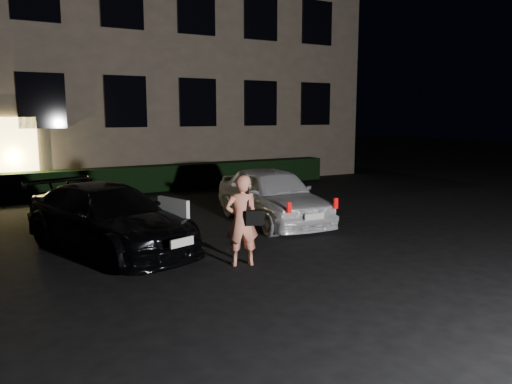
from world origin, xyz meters
TOP-DOWN VIEW (x-y plane):
  - ground at (0.00, 0.00)m, footprint 80.00×80.00m
  - building at (-0.00, 14.99)m, footprint 20.00×8.11m
  - hedge at (0.00, 10.50)m, footprint 15.00×0.70m
  - sedan at (-2.37, 3.62)m, footprint 2.97×4.64m
  - hatch at (1.63, 4.17)m, footprint 1.90×4.05m
  - man at (-0.61, 1.49)m, footprint 0.66×0.52m

SIDE VIEW (x-z plane):
  - ground at x=0.00m, z-range 0.00..0.00m
  - hedge at x=0.00m, z-range 0.00..0.85m
  - sedan at x=-2.37m, z-range 0.00..1.25m
  - hatch at x=1.63m, z-range 0.00..1.34m
  - man at x=-0.61m, z-range 0.00..1.58m
  - building at x=0.00m, z-range 0.00..12.00m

